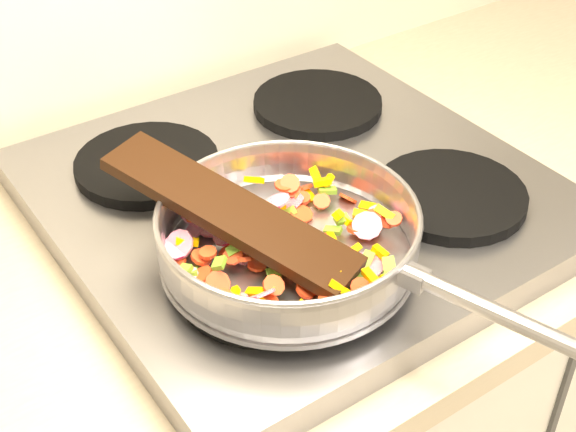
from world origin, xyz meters
TOP-DOWN VIEW (x-y plane):
  - base_cabinet at (0.00, 1.67)m, footprint 3.00×0.65m
  - cooktop at (-0.70, 1.67)m, footprint 0.60×0.60m
  - grate_fl at (-0.84, 1.52)m, footprint 0.19×0.19m
  - grate_fr at (-0.56, 1.52)m, footprint 0.19×0.19m
  - grate_bl at (-0.84, 1.81)m, footprint 0.19×0.19m
  - grate_br at (-0.56, 1.81)m, footprint 0.19×0.19m
  - saute_pan at (-0.80, 1.53)m, footprint 0.34×0.49m
  - vegetable_heap at (-0.80, 1.54)m, footprint 0.27×0.27m
  - wooden_spatula at (-0.84, 1.58)m, footprint 0.19×0.31m

SIDE VIEW (x-z plane):
  - base_cabinet at x=0.00m, z-range 0.00..0.86m
  - cooktop at x=-0.70m, z-range 0.90..0.94m
  - grate_fl at x=-0.84m, z-range 0.94..0.96m
  - grate_fr at x=-0.56m, z-range 0.94..0.96m
  - grate_bl at x=-0.84m, z-range 0.94..0.96m
  - grate_br at x=-0.56m, z-range 0.94..0.96m
  - vegetable_heap at x=-0.80m, z-range 0.95..1.00m
  - saute_pan at x=-0.80m, z-range 0.96..1.02m
  - wooden_spatula at x=-0.84m, z-range 0.97..1.05m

